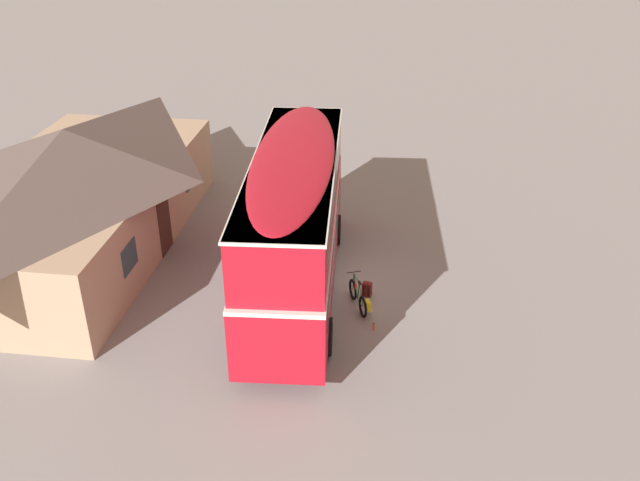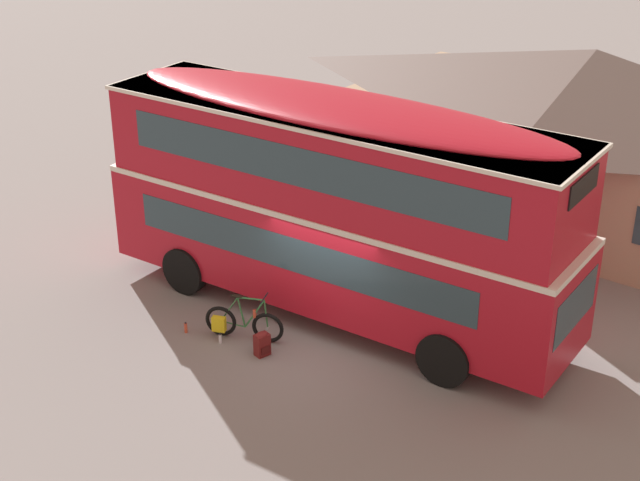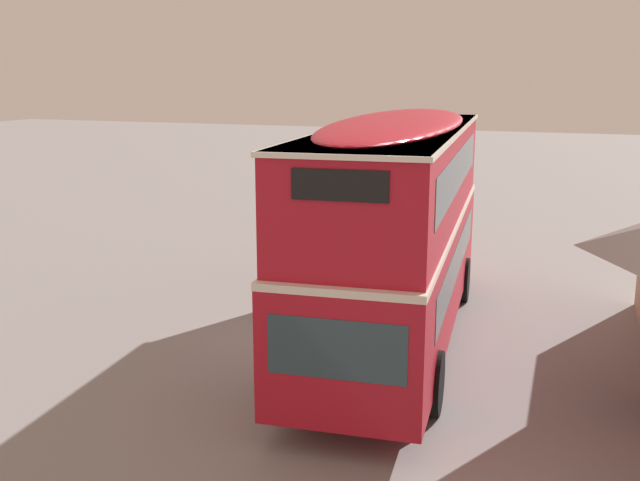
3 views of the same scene
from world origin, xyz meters
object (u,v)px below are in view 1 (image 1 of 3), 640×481
(double_decker_bus, at_px, (295,217))
(backpack_on_ground, at_px, (367,288))
(water_bottle_clear_plastic, at_px, (371,311))
(touring_bicycle, at_px, (359,298))
(water_bottle_red_squeeze, at_px, (374,326))

(double_decker_bus, relative_size, backpack_on_ground, 20.49)
(double_decker_bus, relative_size, water_bottle_clear_plastic, 50.96)
(touring_bicycle, distance_m, water_bottle_red_squeeze, 1.24)
(double_decker_bus, bearing_deg, backpack_on_ground, -90.60)
(touring_bicycle, height_order, backpack_on_ground, touring_bicycle)
(double_decker_bus, height_order, touring_bicycle, double_decker_bus)
(double_decker_bus, xyz_separation_m, touring_bicycle, (-0.78, -2.15, -2.27))
(touring_bicycle, relative_size, water_bottle_red_squeeze, 6.58)
(water_bottle_clear_plastic, bearing_deg, backpack_on_ground, 11.82)
(backpack_on_ground, relative_size, water_bottle_clear_plastic, 2.49)
(touring_bicycle, relative_size, water_bottle_clear_plastic, 7.60)
(touring_bicycle, xyz_separation_m, backpack_on_ground, (0.75, -0.19, -0.10))
(double_decker_bus, distance_m, backpack_on_ground, 3.33)
(touring_bicycle, distance_m, water_bottle_clear_plastic, 0.53)
(water_bottle_clear_plastic, height_order, water_bottle_red_squeeze, water_bottle_red_squeeze)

